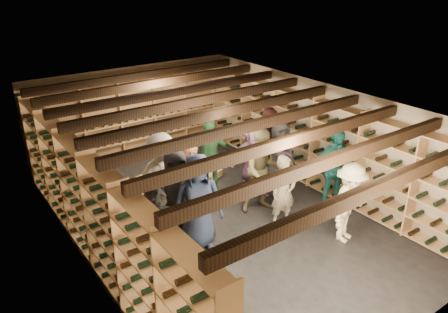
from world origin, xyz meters
TOP-DOWN VIEW (x-y plane):
  - ground at (0.00, 0.00)m, footprint 8.00×8.00m
  - walls at (0.00, 0.00)m, footprint 5.52×8.02m
  - ceiling at (0.00, 0.00)m, footprint 5.50×8.00m
  - ceiling_joists at (0.00, 0.00)m, footprint 5.40×7.12m
  - wine_rack_left at (-2.57, 0.00)m, footprint 0.32×7.50m
  - wine_rack_right at (2.57, 0.00)m, footprint 0.32×7.50m
  - wine_rack_back at (0.00, 3.83)m, footprint 4.70×0.30m
  - crate_stack_left at (-1.15, 1.30)m, footprint 0.57×0.46m
  - crate_stack_right at (-0.53, 1.30)m, footprint 0.53×0.38m
  - crate_loose at (0.86, 1.65)m, footprint 0.59×0.50m
  - person_0 at (-1.01, 0.04)m, footprint 0.97×0.76m
  - person_1 at (-1.98, -1.16)m, footprint 0.71×0.51m
  - person_2 at (0.90, -0.18)m, footprint 1.04×0.91m
  - person_3 at (1.46, -1.95)m, footprint 1.12×0.82m
  - person_4 at (2.18, -0.94)m, footprint 1.10×0.75m
  - person_5 at (-0.45, 0.53)m, footprint 1.64×1.01m
  - person_6 at (-0.86, -0.49)m, footprint 1.02×0.84m
  - person_7 at (0.83, -0.89)m, footprint 0.60×0.45m
  - person_8 at (2.01, 0.88)m, footprint 1.00×0.87m
  - person_9 at (-1.00, 0.59)m, footprint 1.29×0.85m
  - person_10 at (0.41, 1.06)m, footprint 1.12×0.78m
  - person_11 at (1.09, 0.33)m, footprint 1.74×0.91m
  - person_12 at (1.84, 0.36)m, footprint 0.86×0.64m

SIDE VIEW (x-z plane):
  - ground at x=0.00m, z-range 0.00..0.00m
  - crate_loose at x=0.86m, z-range 0.00..0.17m
  - crate_stack_right at x=-0.53m, z-range 0.00..0.51m
  - crate_stack_left at x=-1.15m, z-range 0.00..0.68m
  - person_7 at x=0.83m, z-range 0.00..1.49m
  - person_3 at x=1.46m, z-range 0.00..1.56m
  - person_12 at x=1.84m, z-range 0.00..1.61m
  - person_5 at x=-0.45m, z-range 0.00..1.69m
  - person_0 at x=-1.01m, z-range 0.00..1.73m
  - person_4 at x=2.18m, z-range 0.00..1.74m
  - person_8 at x=2.01m, z-range 0.00..1.76m
  - person_10 at x=0.41m, z-range 0.00..1.76m
  - person_2 at x=0.90m, z-range 0.00..1.79m
  - person_11 at x=1.09m, z-range 0.00..1.80m
  - person_1 at x=-1.98m, z-range 0.00..1.80m
  - person_6 at x=-0.86m, z-range 0.00..1.80m
  - person_9 at x=-1.00m, z-range 0.00..1.88m
  - wine_rack_back at x=0.00m, z-range 0.00..2.15m
  - wine_rack_left at x=-2.57m, z-range 0.00..2.15m
  - wine_rack_right at x=2.57m, z-range 0.00..2.15m
  - walls at x=0.00m, z-range 0.00..2.40m
  - ceiling_joists at x=0.00m, z-range 2.17..2.35m
  - ceiling at x=0.00m, z-range 2.40..2.40m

